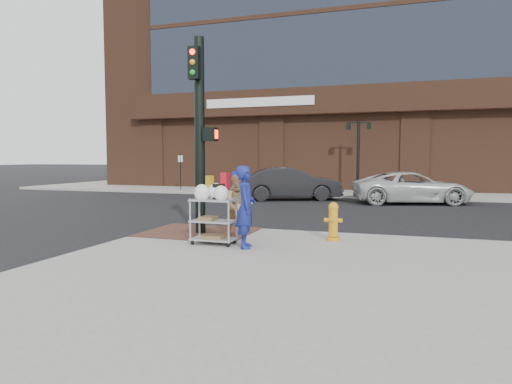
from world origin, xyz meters
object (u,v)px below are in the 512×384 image
(woman_blue, at_px, (246,207))
(fire_hydrant, at_px, (333,221))
(sedan_dark, at_px, (290,183))
(utility_cart, at_px, (213,217))
(lamp_post, at_px, (358,148))
(traffic_signal_pole, at_px, (200,129))
(minivan_white, at_px, (412,188))
(pedestrian_tan, at_px, (239,205))

(woman_blue, relative_size, fire_hydrant, 1.96)
(sedan_dark, distance_m, utility_cart, 12.77)
(lamp_post, height_order, sedan_dark, lamp_post)
(utility_cart, bearing_deg, lamp_post, 84.62)
(utility_cart, bearing_deg, traffic_signal_pole, 125.47)
(minivan_white, relative_size, utility_cart, 3.83)
(pedestrian_tan, bearing_deg, minivan_white, 47.93)
(minivan_white, bearing_deg, pedestrian_tan, 143.74)
(sedan_dark, xyz_separation_m, utility_cart, (1.37, -12.70, -0.05))
(traffic_signal_pole, xyz_separation_m, minivan_white, (5.30, 11.37, -2.10))
(lamp_post, relative_size, woman_blue, 2.23)
(woman_blue, bearing_deg, fire_hydrant, -65.83)
(woman_blue, distance_m, sedan_dark, 13.04)
(lamp_post, height_order, minivan_white, lamp_post)
(lamp_post, distance_m, utility_cart, 16.70)
(utility_cart, bearing_deg, minivan_white, 70.90)
(fire_hydrant, bearing_deg, pedestrian_tan, -179.53)
(pedestrian_tan, height_order, fire_hydrant, pedestrian_tan)
(pedestrian_tan, relative_size, sedan_dark, 0.31)
(pedestrian_tan, bearing_deg, fire_hydrant, -21.04)
(lamp_post, height_order, utility_cart, lamp_post)
(woman_blue, xyz_separation_m, minivan_white, (3.56, 12.81, -0.31))
(minivan_white, xyz_separation_m, utility_cart, (-4.38, -12.66, 0.04))
(lamp_post, bearing_deg, woman_blue, -92.50)
(minivan_white, height_order, fire_hydrant, minivan_white)
(traffic_signal_pole, distance_m, utility_cart, 2.60)
(woman_blue, relative_size, sedan_dark, 0.36)
(pedestrian_tan, bearing_deg, woman_blue, -85.52)
(traffic_signal_pole, bearing_deg, sedan_dark, 92.25)
(traffic_signal_pole, xyz_separation_m, fire_hydrant, (3.42, 0.02, -2.21))
(traffic_signal_pole, xyz_separation_m, utility_cart, (0.92, -1.29, -2.06))
(sedan_dark, relative_size, utility_cart, 3.63)
(pedestrian_tan, relative_size, fire_hydrant, 1.68)
(traffic_signal_pole, xyz_separation_m, woman_blue, (1.75, -1.44, -1.79))
(sedan_dark, height_order, fire_hydrant, sedan_dark)
(pedestrian_tan, bearing_deg, sedan_dark, 75.94)
(minivan_white, bearing_deg, sedan_dark, 73.94)
(woman_blue, height_order, utility_cart, woman_blue)
(woman_blue, height_order, sedan_dark, woman_blue)
(pedestrian_tan, bearing_deg, lamp_post, 63.11)
(sedan_dark, bearing_deg, fire_hydrant, 176.75)
(traffic_signal_pole, bearing_deg, lamp_post, 80.76)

